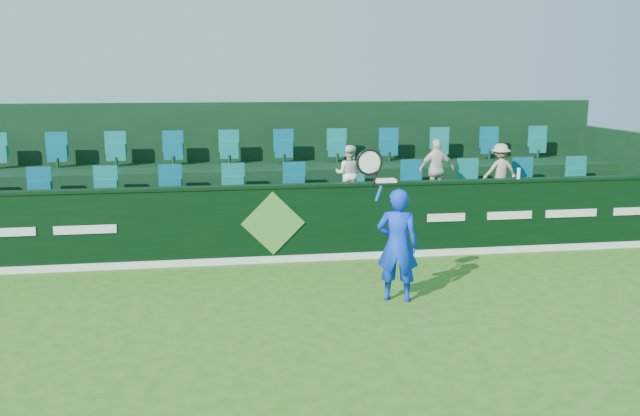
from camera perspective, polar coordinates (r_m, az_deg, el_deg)
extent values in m
plane|color=#2C6818|center=(8.72, -1.16, -10.98)|extent=(60.00, 60.00, 0.00)
cube|color=black|center=(12.35, -3.83, -1.35)|extent=(16.00, 0.20, 1.30)
cube|color=black|center=(12.22, -3.87, 1.75)|extent=(16.00, 0.24, 0.05)
cube|color=white|center=(12.38, -3.74, -4.13)|extent=(16.00, 0.02, 0.12)
cube|color=#488E33|center=(12.22, -3.78, -1.23)|extent=(1.10, 0.02, 1.10)
cube|color=white|center=(12.57, -23.68, -1.79)|extent=(0.85, 0.01, 0.14)
cube|color=white|center=(12.33, -18.28, -1.65)|extent=(1.00, 0.01, 0.14)
cube|color=white|center=(12.89, 10.06, -0.75)|extent=(0.70, 0.01, 0.14)
cube|color=white|center=(13.34, 14.93, -0.57)|extent=(0.85, 0.01, 0.14)
cube|color=white|center=(13.87, 19.46, -0.40)|extent=(1.00, 0.01, 0.14)
cube|color=white|center=(14.48, 23.63, -0.24)|extent=(0.70, 0.01, 0.14)
cube|color=black|center=(13.47, -4.27, -1.43)|extent=(16.00, 2.00, 0.80)
cube|color=black|center=(15.28, -4.93, 0.97)|extent=(16.00, 1.80, 1.30)
cube|color=black|center=(16.18, -5.24, 3.83)|extent=(16.00, 0.20, 2.60)
cube|color=black|center=(16.83, 23.27, 2.24)|extent=(0.20, 4.00, 2.00)
cube|color=#085972|center=(13.73, -4.46, 1.78)|extent=(13.50, 0.50, 0.60)
cube|color=#085972|center=(15.45, -5.07, 4.63)|extent=(13.50, 0.50, 0.60)
imported|color=#0D36E0|center=(10.23, 6.22, -2.96)|extent=(0.69, 0.57, 1.63)
cylinder|color=#143FBF|center=(9.90, 4.73, 1.17)|extent=(0.11, 0.04, 0.22)
cylinder|color=black|center=(9.86, 4.40, 2.31)|extent=(0.10, 0.03, 0.20)
torus|color=black|center=(9.81, 3.97, 3.68)|extent=(0.48, 0.04, 0.48)
cylinder|color=silver|center=(9.81, 3.97, 3.68)|extent=(0.39, 0.01, 0.39)
imported|color=white|center=(13.55, 2.32, 2.74)|extent=(0.65, 0.58, 1.10)
imported|color=white|center=(14.00, 9.31, 3.05)|extent=(0.70, 0.30, 1.19)
imported|color=tan|center=(14.47, 14.21, 2.89)|extent=(0.71, 0.42, 1.08)
cube|color=white|center=(12.56, 5.25, 2.21)|extent=(0.36, 0.23, 0.05)
cylinder|color=white|center=(13.39, 15.61, 2.68)|extent=(0.06, 0.06, 0.19)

